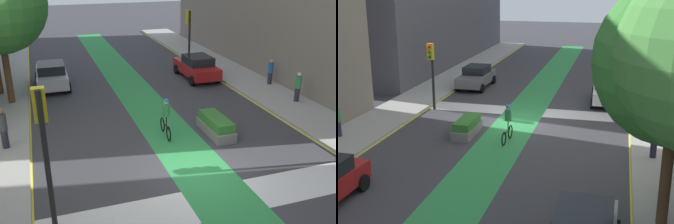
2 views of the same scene
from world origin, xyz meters
TOP-DOWN VIEW (x-y plane):
  - ground_plane at (0.00, 0.00)m, footprint 120.00×120.00m
  - bike_lane_paint at (0.12, 0.00)m, footprint 2.40×60.00m
  - crosswalk_band at (0.00, -2.00)m, footprint 12.00×1.80m
  - curb_stripe_left at (-6.00, 0.00)m, footprint 0.16×60.00m
  - curb_stripe_right at (6.00, 0.00)m, footprint 0.16×60.00m
  - traffic_signal_near_left at (-5.32, -1.68)m, footprint 0.35×0.52m
  - traffic_signal_far_right at (5.34, 14.32)m, footprint 0.35×0.52m
  - car_red_right_far at (4.76, 11.36)m, footprint 2.03×4.20m
  - car_silver_left_far at (-4.54, 12.52)m, footprint 2.07×4.22m
  - cyclist_in_lane at (-0.13, 3.33)m, footprint 0.32×1.73m
  - pedestrian_sidewalk_right_a at (8.47, 8.29)m, footprint 0.34×0.34m
  - pedestrian_sidewalk_left_a at (-6.91, 4.19)m, footprint 0.34×0.34m
  - pedestrian_sidewalk_right_b at (8.10, 5.04)m, footprint 0.34×0.34m
  - median_planter at (2.12, 2.86)m, footprint 0.91×2.45m

SIDE VIEW (x-z plane):
  - ground_plane at x=0.00m, z-range 0.00..0.00m
  - crosswalk_band at x=0.00m, z-range 0.00..0.01m
  - bike_lane_paint at x=0.12m, z-range 0.00..0.01m
  - curb_stripe_left at x=-6.00m, z-range 0.00..0.01m
  - curb_stripe_right at x=6.00m, z-range 0.00..0.01m
  - median_planter at x=2.12m, z-range -0.02..0.83m
  - car_red_right_far at x=4.76m, z-range 0.02..1.59m
  - car_silver_left_far at x=-4.54m, z-range 0.02..1.59m
  - pedestrian_sidewalk_right_a at x=8.47m, z-range 0.16..1.72m
  - cyclist_in_lane at x=-0.13m, z-range 0.04..1.90m
  - pedestrian_sidewalk_right_b at x=8.10m, z-range 0.16..1.82m
  - pedestrian_sidewalk_left_a at x=-6.91m, z-range 0.17..1.91m
  - traffic_signal_far_right at x=5.34m, z-range 0.83..4.95m
  - traffic_signal_near_left at x=-5.32m, z-range 0.88..5.29m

